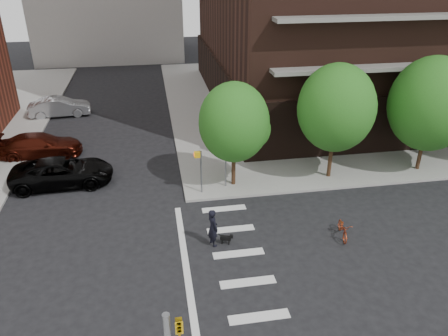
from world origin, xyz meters
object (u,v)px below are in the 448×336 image
parked_car_black (62,172)px  scooter (343,229)px  parked_car_silver (60,107)px  parked_car_maroon (40,145)px  dog_walker (213,227)px

parked_car_black → scooter: (14.37, -7.95, -0.37)m
parked_car_silver → parked_car_maroon: bearing=174.8°
parked_car_maroon → parked_car_silver: bearing=-1.3°
parked_car_maroon → parked_car_silver: 8.23m
parked_car_maroon → scooter: size_ratio=3.20×
parked_car_maroon → dog_walker: bearing=-141.1°
scooter → dog_walker: (-6.39, 0.44, 0.51)m
dog_walker → parked_car_silver: bearing=5.8°
dog_walker → parked_car_black: bearing=26.0°
parked_car_black → parked_car_maroon: bearing=23.5°
dog_walker → parked_car_maroon: bearing=19.4°
scooter → dog_walker: bearing=-172.4°
parked_car_maroon → scooter: parked_car_maroon is taller
parked_car_silver → scooter: parked_car_silver is taller
parked_car_maroon → scooter: (16.53, -12.46, -0.34)m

